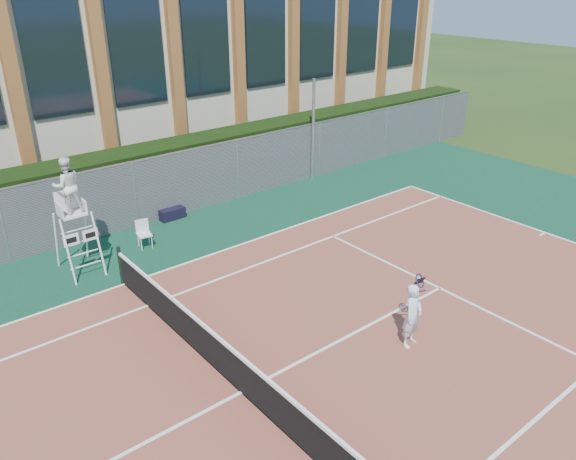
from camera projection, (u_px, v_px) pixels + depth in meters
ground at (242, 393)px, 11.24m from camera, size 120.00×120.00×0.00m
apron at (215, 368)px, 11.94m from camera, size 36.00×20.00×0.01m
tennis_court at (242, 393)px, 11.23m from camera, size 23.77×10.97×0.02m
tennis_net at (241, 372)px, 11.01m from camera, size 0.10×11.30×1.10m
fence at (74, 210)px, 16.96m from camera, size 40.00×0.06×2.20m
hedge at (60, 199)px, 17.81m from camera, size 40.00×1.40×2.20m
steel_pole at (313, 130)px, 21.99m from camera, size 0.12×0.12×3.98m
umpire_chair at (68, 189)px, 14.82m from camera, size 0.93×1.44×3.35m
plastic_chair at (143, 231)px, 16.98m from camera, size 0.46×0.46×0.86m
sports_bag_near at (172, 214)px, 19.00m from camera, size 0.87×0.36×0.37m
sports_bag_far at (171, 216)px, 18.99m from camera, size 0.67×0.30×0.27m
tennis_player at (413, 315)px, 12.36m from camera, size 0.91×0.66×1.55m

